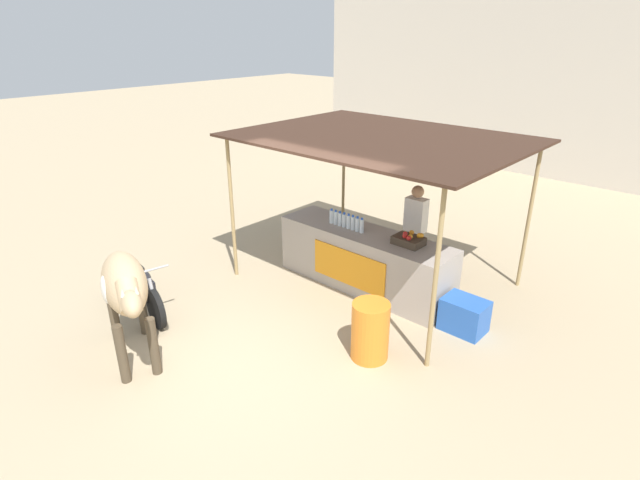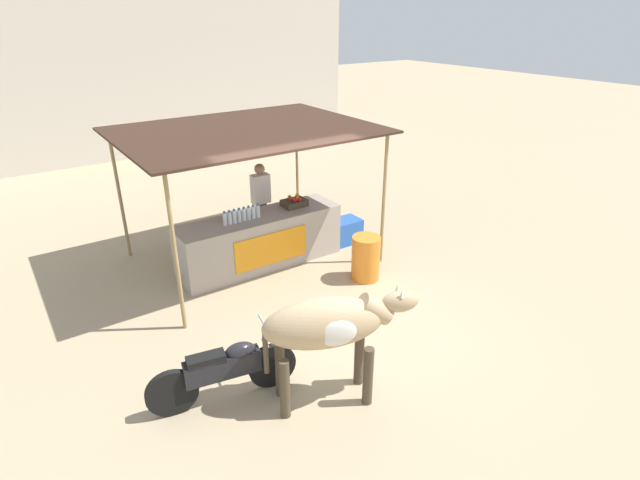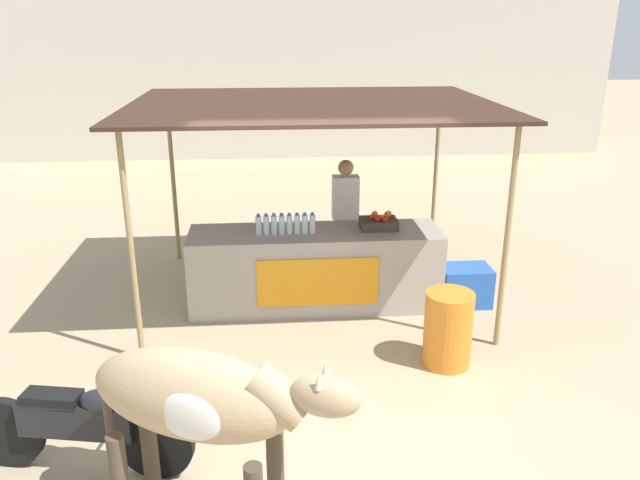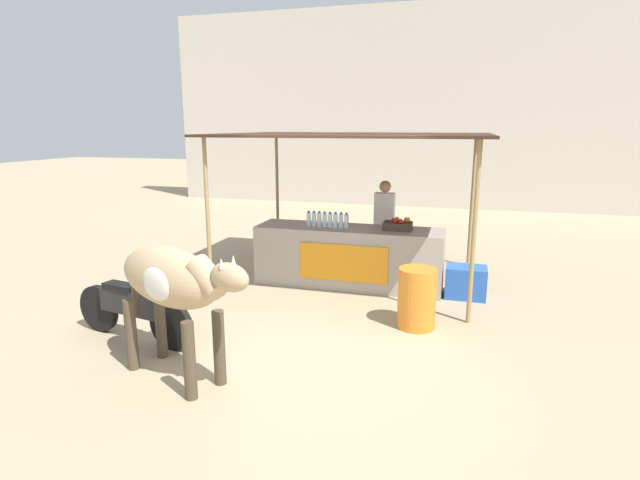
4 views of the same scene
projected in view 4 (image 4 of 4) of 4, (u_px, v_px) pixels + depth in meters
ground_plane at (309, 338)px, 6.15m from camera, size 60.00×60.00×0.00m
building_wall_far at (412, 108)px, 15.74m from camera, size 16.00×0.50×6.20m
stall_counter at (349, 257)px, 8.10m from camera, size 3.00×0.82×0.96m
stall_awning at (354, 139)px, 7.97m from camera, size 4.20×3.20×2.43m
water_bottle_row at (327, 220)px, 8.02m from camera, size 0.70×0.07×0.25m
fruit_crate at (398, 225)px, 7.82m from camera, size 0.44×0.32×0.18m
vendor_behind_counter at (384, 227)px, 8.60m from camera, size 0.34×0.22×1.65m
cooler_box at (466, 282)px, 7.56m from camera, size 0.60×0.44×0.48m
water_barrel at (417, 298)px, 6.39m from camera, size 0.49×0.49×0.79m
cow at (173, 283)px, 4.94m from camera, size 1.82×1.02×1.44m
motorcycle_parked at (134, 307)px, 5.99m from camera, size 1.78×0.58×0.90m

